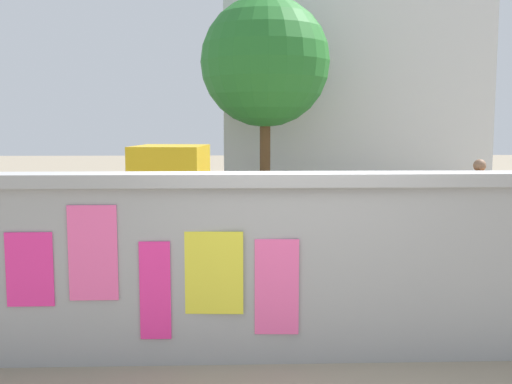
{
  "coord_description": "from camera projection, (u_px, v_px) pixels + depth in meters",
  "views": [
    {
      "loc": [
        -0.57,
        -5.52,
        2.22
      ],
      "look_at": [
        -0.28,
        2.86,
        1.28
      ],
      "focal_mm": 42.18,
      "sensor_mm": 36.0,
      "label": 1
    }
  ],
  "objects": [
    {
      "name": "ground",
      "position": [
        261.0,
        222.0,
        13.69
      ],
      "size": [
        60.0,
        60.0,
        0.0
      ],
      "primitive_type": "plane",
      "color": "gray"
    },
    {
      "name": "poster_wall",
      "position": [
        295.0,
        264.0,
        5.64
      ],
      "size": [
        8.41,
        0.42,
        1.78
      ],
      "color": "#9B9B9B",
      "rests_on": "ground"
    },
    {
      "name": "auto_rickshaw_truck",
      "position": [
        226.0,
        199.0,
        10.67
      ],
      "size": [
        3.74,
        1.87,
        1.85
      ],
      "color": "black",
      "rests_on": "ground"
    },
    {
      "name": "motorcycle",
      "position": [
        210.0,
        277.0,
        6.93
      ],
      "size": [
        1.88,
        0.65,
        0.87
      ],
      "color": "black",
      "rests_on": "ground"
    },
    {
      "name": "bicycle_near",
      "position": [
        406.0,
        256.0,
        8.49
      ],
      "size": [
        1.69,
        0.46,
        0.95
      ],
      "color": "black",
      "rests_on": "ground"
    },
    {
      "name": "bicycle_far",
      "position": [
        25.0,
        276.0,
        7.4
      ],
      "size": [
        1.71,
        0.44,
        0.95
      ],
      "color": "black",
      "rests_on": "ground"
    },
    {
      "name": "person_bystander",
      "position": [
        478.0,
        195.0,
        10.55
      ],
      "size": [
        0.38,
        0.38,
        1.62
      ],
      "color": "yellow",
      "rests_on": "ground"
    },
    {
      "name": "tree_roadside",
      "position": [
        265.0,
        63.0,
        16.69
      ],
      "size": [
        3.6,
        3.6,
        5.75
      ],
      "color": "brown",
      "rests_on": "ground"
    },
    {
      "name": "building_background",
      "position": [
        345.0,
        70.0,
        21.36
      ],
      "size": [
        8.83,
        5.88,
        8.23
      ],
      "color": "silver",
      "rests_on": "ground"
    }
  ]
}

